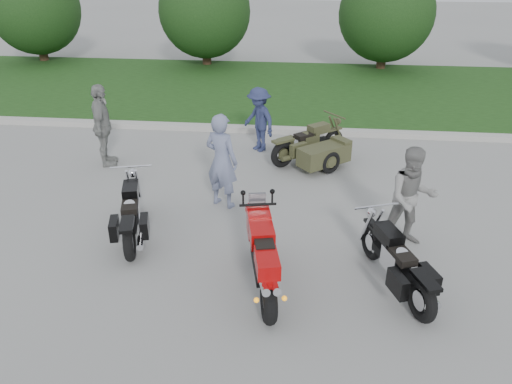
# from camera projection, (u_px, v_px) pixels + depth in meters

# --- Properties ---
(ground) EXTENTS (80.00, 80.00, 0.00)m
(ground) POSITION_uv_depth(u_px,v_px,m) (230.00, 256.00, 8.27)
(ground) COLOR #9B9B96
(ground) RESTS_ON ground
(curb) EXTENTS (60.00, 0.30, 0.15)m
(curb) POSITION_uv_depth(u_px,v_px,m) (263.00, 130.00, 13.57)
(curb) COLOR #B6B4AC
(curb) RESTS_ON ground
(grass_strip) EXTENTS (60.00, 8.00, 0.14)m
(grass_strip) POSITION_uv_depth(u_px,v_px,m) (274.00, 89.00, 17.25)
(grass_strip) COLOR #2C5F20
(grass_strip) RESTS_ON ground
(tree_far_left) EXTENTS (3.60, 3.60, 4.00)m
(tree_far_left) POSITION_uv_depth(u_px,v_px,m) (35.00, 9.00, 20.20)
(tree_far_left) COLOR #3F2B1C
(tree_far_left) RESTS_ON ground
(tree_mid_left) EXTENTS (3.60, 3.60, 4.00)m
(tree_mid_left) POSITION_uv_depth(u_px,v_px,m) (205.00, 11.00, 19.55)
(tree_mid_left) COLOR #3F2B1C
(tree_mid_left) RESTS_ON ground
(tree_mid_right) EXTENTS (3.60, 3.60, 4.00)m
(tree_mid_right) POSITION_uv_depth(u_px,v_px,m) (386.00, 14.00, 18.90)
(tree_mid_right) COLOR #3F2B1C
(tree_mid_right) RESTS_ON ground
(sportbike_red) EXTENTS (0.66, 2.09, 1.00)m
(sportbike_red) POSITION_uv_depth(u_px,v_px,m) (263.00, 256.00, 7.22)
(sportbike_red) COLOR black
(sportbike_red) RESTS_ON ground
(cruiser_left) EXTENTS (0.76, 2.13, 0.84)m
(cruiser_left) POSITION_uv_depth(u_px,v_px,m) (132.00, 216.00, 8.61)
(cruiser_left) COLOR black
(cruiser_left) RESTS_ON ground
(cruiser_right) EXTENTS (0.91, 2.06, 0.83)m
(cruiser_right) POSITION_uv_depth(u_px,v_px,m) (399.00, 265.00, 7.30)
(cruiser_right) COLOR black
(cruiser_right) RESTS_ON ground
(cruiser_sidecar) EXTENTS (1.85, 1.87, 0.83)m
(cruiser_sidecar) POSITION_uv_depth(u_px,v_px,m) (316.00, 150.00, 11.40)
(cruiser_sidecar) COLOR black
(cruiser_sidecar) RESTS_ON ground
(person_stripe) EXTENTS (0.81, 0.69, 1.87)m
(person_stripe) POSITION_uv_depth(u_px,v_px,m) (222.00, 161.00, 9.46)
(person_stripe) COLOR gray
(person_stripe) RESTS_ON ground
(person_grey) EXTENTS (0.92, 0.76, 1.75)m
(person_grey) POSITION_uv_depth(u_px,v_px,m) (412.00, 198.00, 8.24)
(person_grey) COLOR gray
(person_grey) RESTS_ON ground
(person_denim) EXTENTS (1.13, 1.14, 1.58)m
(person_denim) POSITION_uv_depth(u_px,v_px,m) (259.00, 120.00, 12.10)
(person_denim) COLOR navy
(person_denim) RESTS_ON ground
(person_back) EXTENTS (0.73, 1.19, 1.89)m
(person_back) POSITION_uv_depth(u_px,v_px,m) (103.00, 126.00, 11.21)
(person_back) COLOR gray
(person_back) RESTS_ON ground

